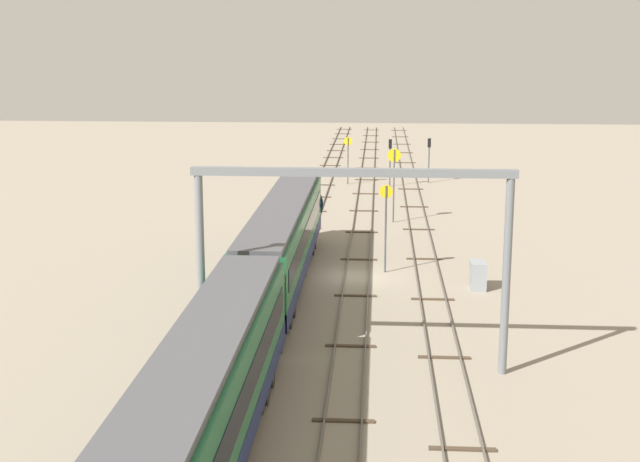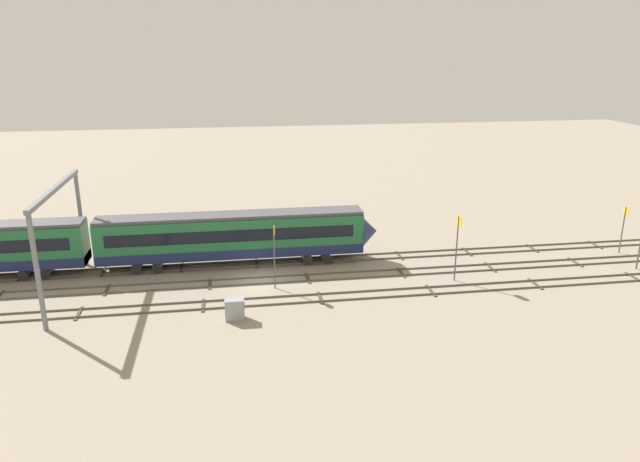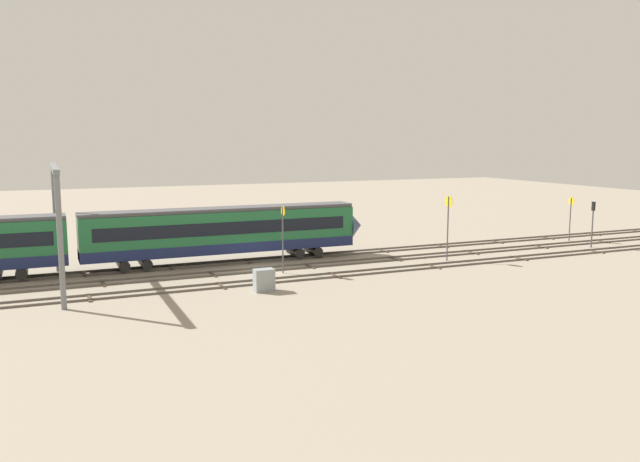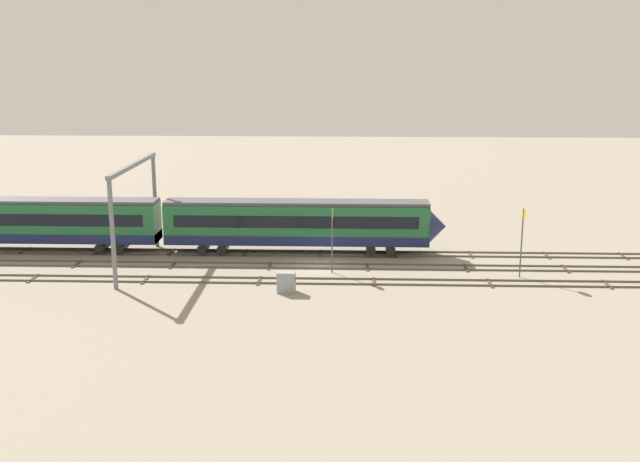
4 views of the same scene
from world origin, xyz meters
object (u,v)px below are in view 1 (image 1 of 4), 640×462
at_px(speed_sign_near_foreground, 348,154).
at_px(relay_cabinet, 478,275).
at_px(speed_sign_mid_trackside, 386,218).
at_px(signal_light_trackside_departure, 429,154).
at_px(speed_sign_distant_end, 394,174).
at_px(overhead_gantry, 352,228).
at_px(signal_light_trackside_approach, 390,156).

bearing_deg(speed_sign_near_foreground, relay_cabinet, -166.62).
bearing_deg(speed_sign_mid_trackside, speed_sign_near_foreground, 5.94).
relative_size(signal_light_trackside_departure, relay_cabinet, 2.77).
distance_m(speed_sign_near_foreground, speed_sign_distant_end, 19.17).
relative_size(speed_sign_distant_end, signal_light_trackside_departure, 1.31).
xyz_separation_m(speed_sign_near_foreground, speed_sign_mid_trackside, (-34.19, -3.56, 0.45)).
bearing_deg(speed_sign_distant_end, relay_cabinet, -166.19).
bearing_deg(speed_sign_mid_trackside, overhead_gantry, 174.68).
bearing_deg(signal_light_trackside_departure, signal_light_trackside_approach, 123.46).
distance_m(overhead_gantry, signal_light_trackside_departure, 52.99).
bearing_deg(relay_cabinet, signal_light_trackside_approach, 7.45).
bearing_deg(signal_light_trackside_departure, speed_sign_near_foreground, 100.02).
bearing_deg(overhead_gantry, speed_sign_near_foreground, 2.23).
bearing_deg(speed_sign_mid_trackside, signal_light_trackside_approach, -1.08).
xyz_separation_m(speed_sign_mid_trackside, signal_light_trackside_approach, (33.02, -0.62, -0.42)).
height_order(speed_sign_near_foreground, signal_light_trackside_departure, speed_sign_near_foreground).
xyz_separation_m(speed_sign_near_foreground, speed_sign_distant_end, (-18.67, -4.29, 0.86)).
distance_m(overhead_gantry, speed_sign_near_foreground, 51.23).
bearing_deg(speed_sign_distant_end, signal_light_trackside_departure, -10.81).
relative_size(speed_sign_near_foreground, signal_light_trackside_departure, 1.05).
xyz_separation_m(overhead_gantry, speed_sign_near_foreground, (51.08, 1.99, -3.39)).
height_order(overhead_gantry, speed_sign_near_foreground, overhead_gantry).
relative_size(speed_sign_mid_trackside, relay_cabinet, 3.41).
bearing_deg(speed_sign_near_foreground, speed_sign_distant_end, -167.07).
bearing_deg(signal_light_trackside_approach, signal_light_trackside_departure, -56.54).
bearing_deg(signal_light_trackside_approach, overhead_gantry, 177.48).
height_order(overhead_gantry, signal_light_trackside_approach, overhead_gantry).
bearing_deg(speed_sign_distant_end, speed_sign_mid_trackside, 177.32).
height_order(speed_sign_near_foreground, signal_light_trackside_approach, speed_sign_near_foreground).
xyz_separation_m(overhead_gantry, speed_sign_distant_end, (32.42, -2.30, -2.52)).
bearing_deg(speed_sign_near_foreground, speed_sign_mid_trackside, -174.06).
distance_m(speed_sign_near_foreground, signal_light_trackside_departure, 8.25).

